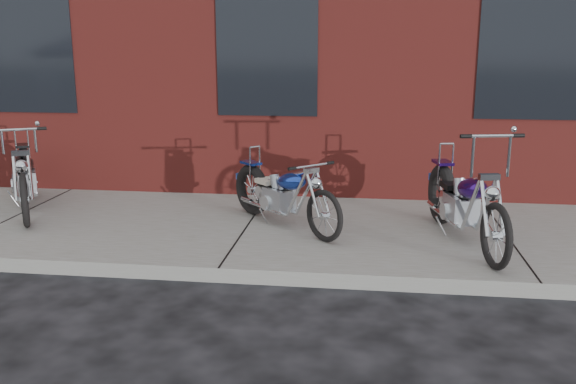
# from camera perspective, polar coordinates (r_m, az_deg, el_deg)

# --- Properties ---
(ground) EXTENTS (120.00, 120.00, 0.00)m
(ground) POSITION_cam_1_polar(r_m,az_deg,el_deg) (6.03, -6.50, -8.45)
(ground) COLOR black
(ground) RESTS_ON ground
(sidewalk) EXTENTS (22.00, 3.00, 0.15)m
(sidewalk) POSITION_cam_1_polar(r_m,az_deg,el_deg) (7.38, -3.75, -3.63)
(sidewalk) COLOR slate
(sidewalk) RESTS_ON ground
(chopper_purple) EXTENTS (0.70, 2.24, 1.27)m
(chopper_purple) POSITION_cam_1_polar(r_m,az_deg,el_deg) (6.89, 16.14, -1.20)
(chopper_purple) COLOR black
(chopper_purple) RESTS_ON sidewalk
(chopper_blue) EXTENTS (1.49, 1.51, 0.88)m
(chopper_blue) POSITION_cam_1_polar(r_m,az_deg,el_deg) (7.21, -0.50, -0.38)
(chopper_blue) COLOR black
(chopper_blue) RESTS_ON sidewalk
(chopper_third) EXTENTS (1.22, 2.02, 1.15)m
(chopper_third) POSITION_cam_1_polar(r_m,az_deg,el_deg) (8.64, -23.42, 1.10)
(chopper_third) COLOR black
(chopper_third) RESTS_ON sidewalk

